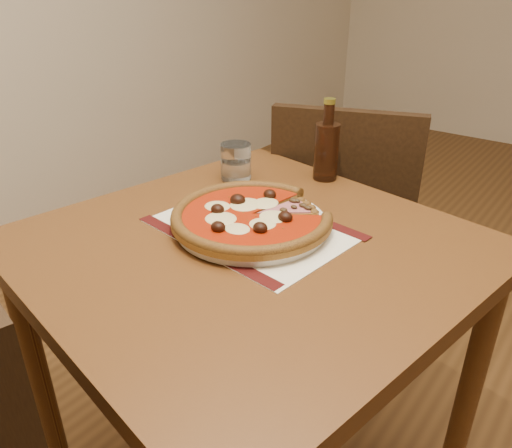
{
  "coord_description": "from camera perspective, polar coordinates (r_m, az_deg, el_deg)",
  "views": [
    {
      "loc": [
        -0.3,
        -1.21,
        1.22
      ],
      "look_at": [
        -0.83,
        -0.53,
        0.78
      ],
      "focal_mm": 35.0,
      "sensor_mm": 36.0,
      "label": 1
    }
  ],
  "objects": [
    {
      "name": "pizza",
      "position": [
        1.01,
        -0.52,
        1.02
      ],
      "size": [
        0.33,
        0.33,
        0.04
      ],
      "color": "#9E6826",
      "rests_on": "plate"
    },
    {
      "name": "bottle",
      "position": [
        1.26,
        8.06,
        8.54
      ],
      "size": [
        0.06,
        0.06,
        0.2
      ],
      "color": "#34190D",
      "rests_on": "table"
    },
    {
      "name": "placemat",
      "position": [
        1.02,
        -0.49,
        -0.48
      ],
      "size": [
        0.41,
        0.32,
        0.0
      ],
      "primitive_type": "cube",
      "rotation": [
        0.0,
        0.0,
        -0.11
      ],
      "color": "white",
      "rests_on": "table"
    },
    {
      "name": "water_glass",
      "position": [
        1.25,
        -2.31,
        7.09
      ],
      "size": [
        0.1,
        0.1,
        0.09
      ],
      "primitive_type": "cylinder",
      "rotation": [
        0.0,
        0.0,
        0.32
      ],
      "color": "white",
      "rests_on": "table"
    },
    {
      "name": "chair_far",
      "position": [
        1.62,
        9.96,
        0.41
      ],
      "size": [
        0.54,
        0.54,
        0.89
      ],
      "rotation": [
        0.0,
        0.0,
        3.5
      ],
      "color": "black",
      "rests_on": "ground"
    },
    {
      "name": "plate",
      "position": [
        1.02,
        -0.49,
        0.02
      ],
      "size": [
        0.31,
        0.31,
        0.02
      ],
      "primitive_type": "cylinder",
      "color": "white",
      "rests_on": "placemat"
    },
    {
      "name": "table",
      "position": [
        1.03,
        -0.68,
        -6.95
      ],
      "size": [
        0.93,
        0.93,
        0.75
      ],
      "rotation": [
        0.0,
        0.0,
        -0.17
      ],
      "color": "brown",
      "rests_on": "ground"
    },
    {
      "name": "ham_slice",
      "position": [
        1.03,
        4.32,
        1.44
      ],
      "size": [
        0.1,
        0.12,
        0.02
      ],
      "rotation": [
        0.0,
        0.0,
        1.02
      ],
      "color": "#9E6826",
      "rests_on": "plate"
    }
  ]
}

